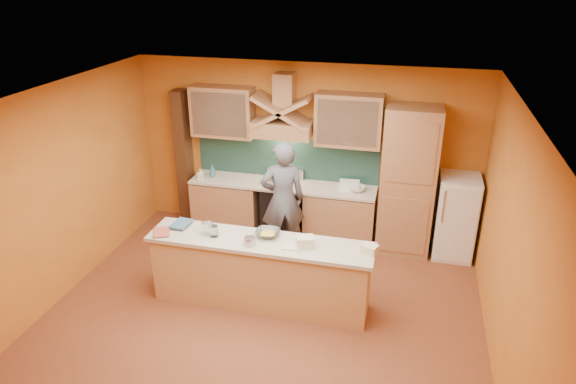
% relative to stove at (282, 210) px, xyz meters
% --- Properties ---
extents(floor, '(5.50, 5.00, 0.01)m').
position_rel_stove_xyz_m(floor, '(0.30, -2.20, -0.45)').
color(floor, brown).
rests_on(floor, ground).
extents(ceiling, '(5.50, 5.00, 0.01)m').
position_rel_stove_xyz_m(ceiling, '(0.30, -2.20, 2.35)').
color(ceiling, white).
rests_on(ceiling, wall_back).
extents(wall_back, '(5.50, 0.02, 2.80)m').
position_rel_stove_xyz_m(wall_back, '(0.30, 0.30, 0.95)').
color(wall_back, orange).
rests_on(wall_back, floor).
extents(wall_front, '(5.50, 0.02, 2.80)m').
position_rel_stove_xyz_m(wall_front, '(0.30, -4.70, 0.95)').
color(wall_front, orange).
rests_on(wall_front, floor).
extents(wall_left, '(0.02, 5.00, 2.80)m').
position_rel_stove_xyz_m(wall_left, '(-2.45, -2.20, 0.95)').
color(wall_left, orange).
rests_on(wall_left, floor).
extents(wall_right, '(0.02, 5.00, 2.80)m').
position_rel_stove_xyz_m(wall_right, '(3.05, -2.20, 0.95)').
color(wall_right, orange).
rests_on(wall_right, floor).
extents(base_cabinet_left, '(1.10, 0.60, 0.86)m').
position_rel_stove_xyz_m(base_cabinet_left, '(-0.95, 0.00, -0.02)').
color(base_cabinet_left, '#AF7950').
rests_on(base_cabinet_left, floor).
extents(base_cabinet_right, '(1.10, 0.60, 0.86)m').
position_rel_stove_xyz_m(base_cabinet_right, '(0.95, 0.00, -0.02)').
color(base_cabinet_right, '#AF7950').
rests_on(base_cabinet_right, floor).
extents(counter_top, '(3.00, 0.62, 0.04)m').
position_rel_stove_xyz_m(counter_top, '(-0.00, 0.00, 0.45)').
color(counter_top, beige).
rests_on(counter_top, base_cabinet_left).
extents(stove, '(0.60, 0.58, 0.90)m').
position_rel_stove_xyz_m(stove, '(0.00, 0.00, 0.00)').
color(stove, black).
rests_on(stove, floor).
extents(backsplash, '(3.00, 0.03, 0.70)m').
position_rel_stove_xyz_m(backsplash, '(-0.00, 0.28, 0.80)').
color(backsplash, '#1A3933').
rests_on(backsplash, wall_back).
extents(range_hood, '(0.92, 0.50, 0.24)m').
position_rel_stove_xyz_m(range_hood, '(0.00, 0.05, 1.37)').
color(range_hood, '#AF7950').
rests_on(range_hood, wall_back).
extents(hood_chimney, '(0.30, 0.30, 0.50)m').
position_rel_stove_xyz_m(hood_chimney, '(0.00, 0.15, 1.95)').
color(hood_chimney, '#AF7950').
rests_on(hood_chimney, wall_back).
extents(upper_cabinet_left, '(1.00, 0.35, 0.80)m').
position_rel_stove_xyz_m(upper_cabinet_left, '(-1.00, 0.12, 1.55)').
color(upper_cabinet_left, '#AF7950').
rests_on(upper_cabinet_left, wall_back).
extents(upper_cabinet_right, '(1.00, 0.35, 0.80)m').
position_rel_stove_xyz_m(upper_cabinet_right, '(1.00, 0.12, 1.55)').
color(upper_cabinet_right, '#AF7950').
rests_on(upper_cabinet_right, wall_back).
extents(pantry_column, '(0.80, 0.60, 2.30)m').
position_rel_stove_xyz_m(pantry_column, '(1.95, 0.00, 0.70)').
color(pantry_column, '#AF7950').
rests_on(pantry_column, floor).
extents(fridge, '(0.58, 0.60, 1.30)m').
position_rel_stove_xyz_m(fridge, '(2.70, 0.00, 0.20)').
color(fridge, white).
rests_on(fridge, floor).
extents(trim_column_left, '(0.20, 0.30, 2.30)m').
position_rel_stove_xyz_m(trim_column_left, '(-1.75, 0.15, 0.70)').
color(trim_column_left, '#472816').
rests_on(trim_column_left, floor).
extents(island_body, '(2.80, 0.55, 0.88)m').
position_rel_stove_xyz_m(island_body, '(0.20, -1.90, -0.01)').
color(island_body, tan).
rests_on(island_body, floor).
extents(island_top, '(2.90, 0.62, 0.05)m').
position_rel_stove_xyz_m(island_top, '(0.20, -1.90, 0.47)').
color(island_top, beige).
rests_on(island_top, island_body).
extents(person, '(0.79, 0.67, 1.83)m').
position_rel_stove_xyz_m(person, '(0.16, -0.58, 0.46)').
color(person, slate).
rests_on(person, floor).
extents(pot_large, '(0.23, 0.23, 0.18)m').
position_rel_stove_xyz_m(pot_large, '(-0.15, -0.04, 0.54)').
color(pot_large, silver).
rests_on(pot_large, stove).
extents(pot_small, '(0.25, 0.25, 0.13)m').
position_rel_stove_xyz_m(pot_small, '(0.08, 0.03, 0.52)').
color(pot_small, silver).
rests_on(pot_small, stove).
extents(soap_bottle_a, '(0.09, 0.09, 0.18)m').
position_rel_stove_xyz_m(soap_bottle_a, '(-1.34, -0.15, 0.56)').
color(soap_bottle_a, white).
rests_on(soap_bottle_a, counter_top).
extents(soap_bottle_b, '(0.09, 0.09, 0.22)m').
position_rel_stove_xyz_m(soap_bottle_b, '(-1.18, -0.01, 0.58)').
color(soap_bottle_b, teal).
rests_on(soap_bottle_b, counter_top).
extents(bowl_back, '(0.30, 0.30, 0.08)m').
position_rel_stove_xyz_m(bowl_back, '(1.20, -0.01, 0.51)').
color(bowl_back, silver).
rests_on(bowl_back, counter_top).
extents(dish_rack, '(0.33, 0.27, 0.11)m').
position_rel_stove_xyz_m(dish_rack, '(1.07, 0.06, 0.53)').
color(dish_rack, white).
rests_on(dish_rack, counter_top).
extents(book_lower, '(0.31, 0.34, 0.03)m').
position_rel_stove_xyz_m(book_lower, '(-1.18, -2.08, 0.51)').
color(book_lower, '#B55140').
rests_on(book_lower, island_top).
extents(book_upper, '(0.25, 0.32, 0.02)m').
position_rel_stove_xyz_m(book_upper, '(-1.03, -1.77, 0.53)').
color(book_upper, '#3C6685').
rests_on(book_upper, island_top).
extents(jar_large, '(0.18, 0.18, 0.15)m').
position_rel_stove_xyz_m(jar_large, '(-0.51, -1.89, 0.57)').
color(jar_large, white).
rests_on(jar_large, island_top).
extents(jar_small, '(0.14, 0.14, 0.15)m').
position_rel_stove_xyz_m(jar_small, '(-0.40, -1.94, 0.57)').
color(jar_small, silver).
rests_on(jar_small, island_top).
extents(kitchen_scale, '(0.13, 0.13, 0.09)m').
position_rel_stove_xyz_m(kitchen_scale, '(0.12, -2.05, 0.54)').
color(kitchen_scale, silver).
rests_on(kitchen_scale, island_top).
extents(mixing_bowl, '(0.32, 0.32, 0.08)m').
position_rel_stove_xyz_m(mixing_bowl, '(0.27, -1.77, 0.53)').
color(mixing_bowl, silver).
rests_on(mixing_bowl, island_top).
extents(cloth, '(0.22, 0.17, 0.01)m').
position_rel_stove_xyz_m(cloth, '(0.64, -1.98, 0.50)').
color(cloth, beige).
rests_on(cloth, island_top).
extents(grocery_bag_a, '(0.25, 0.22, 0.13)m').
position_rel_stove_xyz_m(grocery_bag_a, '(0.79, -1.91, 0.56)').
color(grocery_bag_a, beige).
rests_on(grocery_bag_a, island_top).
extents(grocery_bag_b, '(0.22, 0.20, 0.11)m').
position_rel_stove_xyz_m(grocery_bag_b, '(1.58, -1.89, 0.55)').
color(grocery_bag_b, beige).
rests_on(grocery_bag_b, island_top).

